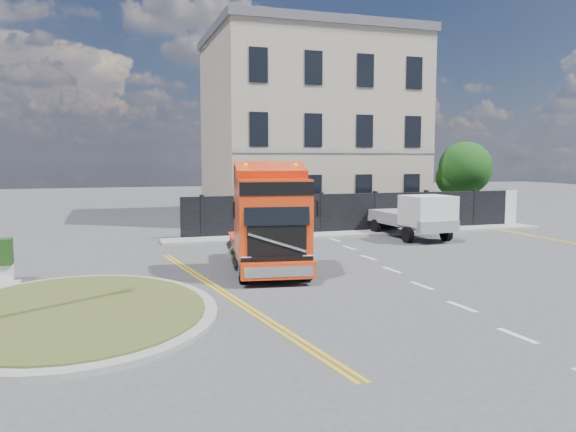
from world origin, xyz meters
name	(u,v)px	position (x,y,z in m)	size (l,w,h in m)	color
ground	(306,273)	(0.00, 0.00, 0.00)	(120.00, 120.00, 0.00)	#424244
traffic_island	(75,312)	(-7.00, -3.00, 0.08)	(6.80, 6.80, 0.17)	gray
hoarding_fence	(367,213)	(6.55, 9.00, 1.00)	(18.80, 0.25, 2.00)	black
georgian_building	(308,127)	(6.00, 16.50, 5.77)	(12.30, 10.30, 12.80)	#B1A18C
tree	(462,171)	(14.38, 12.10, 3.05)	(3.20, 3.20, 4.80)	#382619
pavement_far	(365,233)	(6.00, 8.10, 0.06)	(20.00, 1.60, 0.12)	gray
truck	(270,226)	(-1.16, 0.30, 1.59)	(3.05, 6.19, 3.55)	black
flatbed_pickup	(420,216)	(7.61, 5.57, 1.13)	(2.26, 5.12, 2.10)	gray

